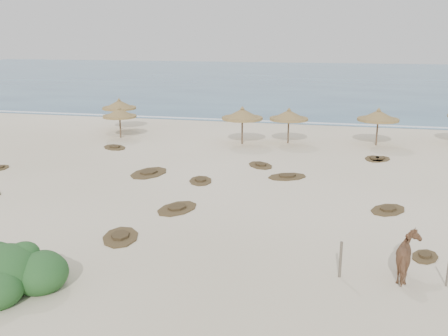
{
  "coord_description": "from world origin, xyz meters",
  "views": [
    {
      "loc": [
        4.6,
        -19.64,
        7.88
      ],
      "look_at": [
        -1.02,
        5.0,
        1.06
      ],
      "focal_mm": 40.0,
      "sensor_mm": 36.0,
      "label": 1
    }
  ],
  "objects_px": {
    "palapa_0": "(119,105)",
    "horse": "(409,257)",
    "bush": "(7,272)",
    "palapa_1": "(119,113)"
  },
  "relations": [
    {
      "from": "horse",
      "to": "bush",
      "type": "height_order",
      "value": "horse"
    },
    {
      "from": "palapa_1",
      "to": "bush",
      "type": "relative_size",
      "value": 0.73
    },
    {
      "from": "palapa_1",
      "to": "horse",
      "type": "xyz_separation_m",
      "value": [
        19.03,
        -19.59,
        -1.15
      ]
    },
    {
      "from": "horse",
      "to": "bush",
      "type": "xyz_separation_m",
      "value": [
        -12.51,
        -3.53,
        -0.21
      ]
    },
    {
      "from": "palapa_0",
      "to": "palapa_1",
      "type": "bearing_deg",
      "value": -65.46
    },
    {
      "from": "palapa_1",
      "to": "palapa_0",
      "type": "bearing_deg",
      "value": 114.54
    },
    {
      "from": "palapa_0",
      "to": "palapa_1",
      "type": "relative_size",
      "value": 1.37
    },
    {
      "from": "palapa_1",
      "to": "horse",
      "type": "bearing_deg",
      "value": -45.84
    },
    {
      "from": "horse",
      "to": "bush",
      "type": "distance_m",
      "value": 13.0
    },
    {
      "from": "palapa_0",
      "to": "horse",
      "type": "height_order",
      "value": "palapa_0"
    }
  ]
}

